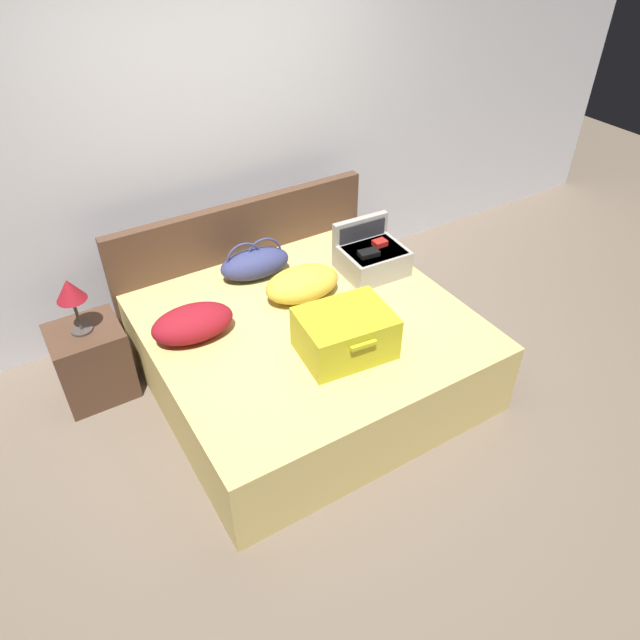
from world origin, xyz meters
The scene contains 11 objects.
ground_plane centered at (0.00, 0.00, 0.00)m, with size 12.00×12.00×0.00m, color #6B5B4C.
back_wall centered at (0.00, 1.65, 1.30)m, with size 8.00×0.10×2.60m, color silver.
bed centered at (0.00, 0.40, 0.26)m, with size 1.93×1.80×0.52m, color tan.
headboard centered at (0.00, 1.34, 0.47)m, with size 1.97×0.08×0.93m, color #4C3323.
hard_case_large centered at (0.03, 0.04, 0.65)m, with size 0.56×0.46×0.27m.
hard_case_medium centered at (0.67, 0.67, 0.63)m, with size 0.45×0.41×0.34m.
duffel_bag centered at (-0.06, 1.03, 0.63)m, with size 0.51×0.29×0.29m.
pillow_near_headboard centered at (-0.67, 0.64, 0.62)m, with size 0.50×0.29×0.20m, color maroon.
pillow_center_head centered at (0.10, 0.65, 0.62)m, with size 0.51×0.32×0.21m, color gold.
nightstand centered at (-1.24, 1.05, 0.26)m, with size 0.44×0.40×0.52m, color #4C3323.
table_lamp centered at (-1.24, 1.05, 0.81)m, with size 0.18×0.18×0.38m.
Camera 1 is at (-1.45, -2.11, 2.80)m, focal length 32.86 mm.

